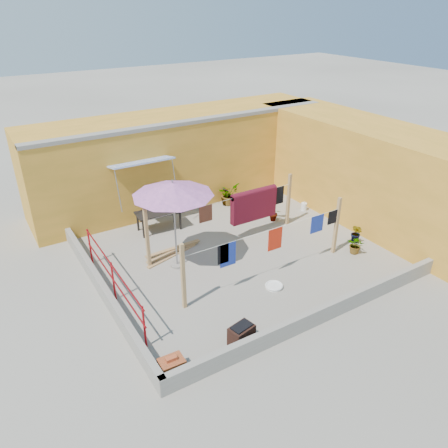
{
  "coord_description": "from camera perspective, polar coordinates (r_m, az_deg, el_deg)",
  "views": [
    {
      "loc": [
        -6.21,
        -9.29,
        6.8
      ],
      "look_at": [
        -0.31,
        0.3,
        0.97
      ],
      "focal_mm": 35.0,
      "sensor_mm": 36.0,
      "label": 1
    }
  ],
  "objects": [
    {
      "name": "ground",
      "position": [
        13.08,
        1.85,
        -3.98
      ],
      "size": [
        80.0,
        80.0,
        0.0
      ],
      "primitive_type": "plane",
      "color": "#9E998E",
      "rests_on": "ground"
    },
    {
      "name": "wall_right",
      "position": [
        15.6,
        18.24,
        6.49
      ],
      "size": [
        2.4,
        9.0,
        3.2
      ],
      "primitive_type": "cube",
      "color": "gold",
      "rests_on": "ground"
    },
    {
      "name": "parapet_front",
      "position": [
        10.7,
        12.65,
        -11.4
      ],
      "size": [
        8.3,
        0.16,
        0.44
      ],
      "primitive_type": "cube",
      "color": "gray",
      "rests_on": "ground"
    },
    {
      "name": "brick_stack",
      "position": [
        9.33,
        -6.82,
        -18.0
      ],
      "size": [
        0.52,
        0.38,
        0.44
      ],
      "color": "#9C4F24",
      "rests_on": "ground"
    },
    {
      "name": "lumber_pile",
      "position": [
        13.16,
        -6.73,
        -3.65
      ],
      "size": [
        1.96,
        0.66,
        0.12
      ],
      "color": "tan",
      "rests_on": "ground"
    },
    {
      "name": "wall_back",
      "position": [
        16.35,
        -5.72,
        8.71
      ],
      "size": [
        11.0,
        3.27,
        3.21
      ],
      "color": "gold",
      "rests_on": "ground"
    },
    {
      "name": "white_basin",
      "position": [
        11.72,
        6.55,
        -8.04
      ],
      "size": [
        0.48,
        0.48,
        0.08
      ],
      "color": "white",
      "rests_on": "ground"
    },
    {
      "name": "brazier",
      "position": [
        9.89,
        2.3,
        -14.24
      ],
      "size": [
        0.61,
        0.47,
        0.49
      ],
      "color": "black",
      "rests_on": "ground"
    },
    {
      "name": "red_railing",
      "position": [
        11.19,
        -14.35,
        -6.54
      ],
      "size": [
        0.05,
        4.2,
        1.1
      ],
      "color": "#A51018",
      "rests_on": "ground"
    },
    {
      "name": "patio_umbrella",
      "position": [
        11.52,
        -6.7,
        4.48
      ],
      "size": [
        2.69,
        2.69,
        2.63
      ],
      "color": "gray",
      "rests_on": "ground"
    },
    {
      "name": "outdoor_table",
      "position": [
        14.31,
        -8.55,
        1.41
      ],
      "size": [
        1.48,
        0.81,
        0.67
      ],
      "color": "black",
      "rests_on": "ground"
    },
    {
      "name": "plant_right_c",
      "position": [
        13.57,
        16.86,
        -2.65
      ],
      "size": [
        0.61,
        0.64,
        0.56
      ],
      "primitive_type": "imported",
      "rotation": [
        0.0,
        0.0,
        5.16
      ],
      "color": "#245C1A",
      "rests_on": "ground"
    },
    {
      "name": "water_jug_b",
      "position": [
        15.37,
        5.49,
        1.56
      ],
      "size": [
        0.21,
        0.21,
        0.33
      ],
      "color": "white",
      "rests_on": "ground"
    },
    {
      "name": "plant_right_b",
      "position": [
        14.13,
        16.92,
        -1.21
      ],
      "size": [
        0.34,
        0.4,
        0.65
      ],
      "primitive_type": "imported",
      "rotation": [
        0.0,
        0.0,
        4.56
      ],
      "color": "#245C1A",
      "rests_on": "ground"
    },
    {
      "name": "green_hose",
      "position": [
        16.46,
        4.2,
        3.02
      ],
      "size": [
        0.54,
        0.54,
        0.08
      ],
      "color": "#197023",
      "rests_on": "ground"
    },
    {
      "name": "water_jug_a",
      "position": [
        15.97,
        10.39,
        2.25
      ],
      "size": [
        0.21,
        0.21,
        0.32
      ],
      "color": "white",
      "rests_on": "ground"
    },
    {
      "name": "plant_back_a",
      "position": [
        16.09,
        0.58,
        3.94
      ],
      "size": [
        0.91,
        0.85,
        0.82
      ],
      "primitive_type": "imported",
      "rotation": [
        0.0,
        0.0,
        0.35
      ],
      "color": "#245C1A",
      "rests_on": "ground"
    },
    {
      "name": "clothesline_rig",
      "position": [
        13.42,
        3.82,
        1.78
      ],
      "size": [
        5.09,
        2.35,
        1.8
      ],
      "color": "tan",
      "rests_on": "ground"
    },
    {
      "name": "plant_back_b",
      "position": [
        16.07,
        0.29,
        3.65
      ],
      "size": [
        0.44,
        0.44,
        0.68
      ],
      "primitive_type": "imported",
      "rotation": [
        0.0,
        0.0,
        1.73
      ],
      "color": "#245C1A",
      "rests_on": "ground"
    },
    {
      "name": "plant_right_a",
      "position": [
        14.92,
        6.56,
        2.03
      ],
      "size": [
        0.59,
        0.55,
        0.92
      ],
      "primitive_type": "imported",
      "rotation": [
        0.0,
        0.0,
        2.53
      ],
      "color": "#245C1A",
      "rests_on": "ground"
    },
    {
      "name": "parapet_left",
      "position": [
        11.58,
        -15.46,
        -8.42
      ],
      "size": [
        0.16,
        7.3,
        0.44
      ],
      "primitive_type": "cube",
      "color": "gray",
      "rests_on": "ground"
    }
  ]
}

